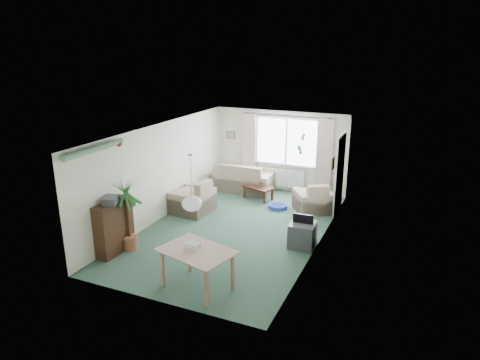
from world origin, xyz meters
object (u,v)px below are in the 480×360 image
at_px(houseplant, 128,214).
at_px(dining_table, 197,270).
at_px(armchair_corner, 313,196).
at_px(coffee_table, 258,193).
at_px(sofa, 244,177).
at_px(pet_bed, 278,206).
at_px(armchair_left, 192,196).
at_px(tv_cube, 303,234).
at_px(bookshelf, 114,227).

height_order(houseplant, dining_table, houseplant).
relative_size(armchair_corner, coffee_table, 1.09).
relative_size(houseplant, dining_table, 1.37).
relative_size(sofa, pet_bed, 3.29).
bearing_deg(coffee_table, armchair_corner, -9.43).
distance_m(armchair_left, dining_table, 3.75).
distance_m(armchair_left, houseplant, 2.46).
bearing_deg(armchair_corner, tv_cube, 64.82).
xyz_separation_m(sofa, bookshelf, (-0.91, -4.80, 0.14)).
bearing_deg(armchair_corner, bookshelf, 17.42).
bearing_deg(dining_table, armchair_corner, 78.29).
bearing_deg(pet_bed, dining_table, -90.44).
bearing_deg(bookshelf, houseplant, 51.59).
relative_size(coffee_table, dining_table, 0.70).
distance_m(armchair_corner, coffee_table, 1.69).
xyz_separation_m(armchair_corner, houseplant, (-3.03, -3.76, 0.40)).
height_order(bookshelf, tv_cube, bookshelf).
bearing_deg(bookshelf, coffee_table, 70.25).
distance_m(armchair_corner, pet_bed, 0.99).
relative_size(sofa, coffee_table, 2.06).
distance_m(bookshelf, houseplant, 0.39).
height_order(sofa, tv_cube, sofa).
distance_m(coffee_table, pet_bed, 0.89).
xyz_separation_m(armchair_corner, bookshelf, (-3.22, -3.99, 0.16)).
bearing_deg(dining_table, houseplant, 159.51).
distance_m(armchair_corner, dining_table, 4.63).
xyz_separation_m(sofa, armchair_corner, (2.32, -0.81, -0.02)).
bearing_deg(coffee_table, sofa, 140.92).
height_order(tv_cube, pet_bed, tv_cube).
height_order(armchair_left, bookshelf, bookshelf).
distance_m(sofa, coffee_table, 0.89).
relative_size(dining_table, pet_bed, 2.27).
distance_m(armchair_left, coffee_table, 2.04).
bearing_deg(armchair_left, coffee_table, 146.31).
height_order(armchair_left, dining_table, armchair_left).
height_order(dining_table, tv_cube, dining_table).
height_order(armchair_corner, tv_cube, armchair_corner).
relative_size(houseplant, tv_cube, 2.72).
distance_m(coffee_table, tv_cube, 3.11).
bearing_deg(pet_bed, bookshelf, -121.31).
distance_m(armchair_corner, armchair_left, 3.17).
bearing_deg(sofa, bookshelf, 77.13).
distance_m(houseplant, tv_cube, 3.76).
height_order(sofa, dining_table, sofa).
distance_m(sofa, bookshelf, 4.89).
bearing_deg(pet_bed, sofa, 144.69).
relative_size(armchair_corner, armchair_left, 0.92).
bearing_deg(armchair_left, dining_table, 34.98).
bearing_deg(dining_table, coffee_table, 98.41).
height_order(armchair_corner, pet_bed, armchair_corner).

